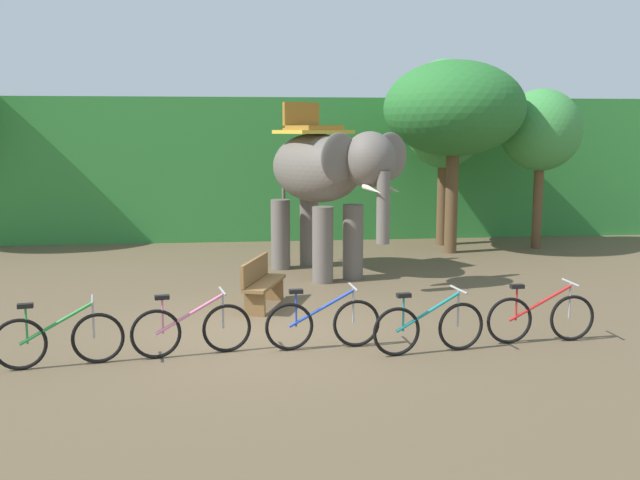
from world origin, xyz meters
name	(u,v)px	position (x,y,z in m)	size (l,w,h in m)	color
ground_plane	(255,331)	(0.00, 0.00, 0.00)	(80.00, 80.00, 0.00)	brown
foliage_hedge	(244,165)	(0.00, 12.35, 2.04)	(36.00, 6.00, 4.08)	#338438
tree_far_right	(454,109)	(5.25, 6.89, 3.69)	(3.58, 3.58, 4.92)	brown
tree_center_right	(445,115)	(5.39, 8.19, 3.57)	(2.37, 2.37, 5.07)	brown
tree_center_left	(541,131)	(7.78, 7.35, 3.14)	(2.12, 2.12, 4.25)	brown
elephant	(324,175)	(1.61, 4.26, 2.20)	(3.04, 4.14, 3.78)	#665E56
bike_green	(59,339)	(-2.68, -1.45, 0.39)	(1.69, 0.52, 0.92)	black
bike_pink	(192,329)	(-0.93, -1.15, 0.39)	(1.69, 0.53, 0.92)	black
bike_blue	(323,323)	(0.96, -1.04, 0.39)	(1.71, 0.52, 0.92)	black
bike_teal	(429,327)	(2.45, -1.43, 0.39)	(1.70, 0.52, 0.92)	black
bike_red	(541,317)	(4.26, -1.09, 0.39)	(1.71, 0.52, 0.92)	black
wooden_bench	(261,282)	(0.15, 1.55, 0.48)	(0.86, 1.55, 0.89)	brown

